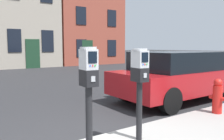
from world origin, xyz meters
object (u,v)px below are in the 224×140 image
at_px(parking_meter_twin_adjacent, 140,77).
at_px(fire_hydrant, 217,96).
at_px(parking_meter_near_kerb, 89,81).
at_px(parked_car_navy_coupe, 182,75).

height_order(parking_meter_twin_adjacent, fire_hydrant, parking_meter_twin_adjacent).
relative_size(parking_meter_twin_adjacent, fire_hydrant, 1.87).
distance_m(parking_meter_near_kerb, parking_meter_twin_adjacent, 0.87).
bearing_deg(parking_meter_twin_adjacent, fire_hydrant, 95.57).
height_order(parking_meter_near_kerb, parking_meter_twin_adjacent, parking_meter_near_kerb).
bearing_deg(fire_hydrant, parking_meter_near_kerb, -177.88).
distance_m(parking_meter_near_kerb, parked_car_navy_coupe, 4.51).
bearing_deg(parking_meter_near_kerb, fire_hydrant, 94.78).
distance_m(parking_meter_near_kerb, fire_hydrant, 3.27).
bearing_deg(parking_meter_twin_adjacent, parking_meter_near_kerb, -87.34).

